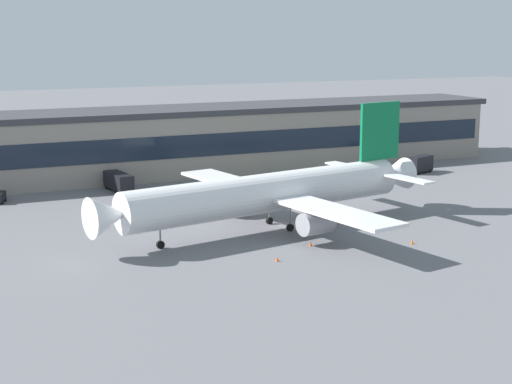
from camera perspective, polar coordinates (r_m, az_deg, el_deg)
name	(u,v)px	position (r m, az deg, el deg)	size (l,w,h in m)	color
ground_plane	(287,225)	(118.12, 2.27, -2.48)	(600.00, 600.00, 0.00)	slate
terminal_building	(183,140)	(161.40, -5.43, 3.81)	(143.14, 17.21, 13.63)	gray
airliner	(272,192)	(114.77, 1.18, -0.03)	(56.58, 48.36, 17.84)	white
pushback_tractor	(282,180)	(148.20, 1.96, 0.87)	(4.07, 5.40, 1.75)	yellow
fuel_truck	(119,181)	(145.01, -10.06, 0.79)	(3.89, 8.70, 3.35)	black
stair_truck	(421,163)	(165.10, 12.04, 2.07)	(6.46, 4.31, 3.55)	black
traffic_cone_0	(310,244)	(107.04, 4.03, -3.85)	(0.47, 0.47, 0.59)	#F2590C
traffic_cone_1	(277,259)	(99.93, 1.57, -4.96)	(0.48, 0.48, 0.60)	#F2590C
traffic_cone_2	(412,242)	(110.01, 11.42, -3.63)	(0.47, 0.47, 0.58)	#F2590C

